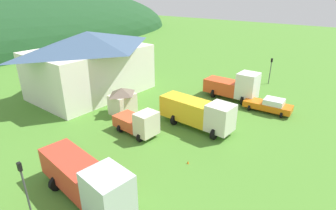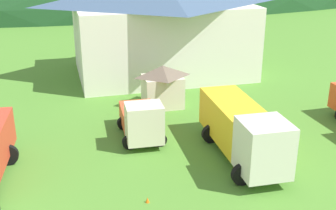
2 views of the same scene
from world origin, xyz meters
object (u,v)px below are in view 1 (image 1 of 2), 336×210
traffic_cone_near_pickup (188,164)px  traffic_light_west (24,182)px  light_truck_cream (139,123)px  tow_truck_silver (87,180)px  heavy_rig_striped (198,112)px  play_shed_cream (122,100)px  service_pickup_orange (269,105)px  depot_building (90,62)px  heavy_rig_white (235,86)px  traffic_light_east (271,68)px

traffic_cone_near_pickup → traffic_light_west: bearing=154.6°
light_truck_cream → traffic_cone_near_pickup: 6.69m
tow_truck_silver → heavy_rig_striped: 13.29m
play_shed_cream → service_pickup_orange: play_shed_cream is taller
depot_building → tow_truck_silver: depot_building is taller
tow_truck_silver → service_pickup_orange: size_ratio=1.58×
heavy_rig_striped → service_pickup_orange: bearing=64.5°
heavy_rig_striped → traffic_cone_near_pickup: bearing=-62.4°
heavy_rig_white → traffic_light_east: size_ratio=1.75×
play_shed_cream → traffic_light_west: traffic_light_west is taller
play_shed_cream → heavy_rig_striped: bearing=-75.9°
heavy_rig_white → traffic_cone_near_pickup: 15.71m
light_truck_cream → heavy_rig_striped: bearing=54.6°
service_pickup_orange → traffic_light_east: (10.21, 3.53, 1.54)m
play_shed_cream → heavy_rig_white: heavy_rig_white is taller
depot_building → heavy_rig_striped: (0.19, -16.62, -2.51)m
heavy_rig_striped → traffic_light_east: (18.52, -0.80, 0.66)m
traffic_light_west → play_shed_cream: bearing=24.9°
play_shed_cream → traffic_light_east: traffic_light_east is taller
traffic_light_west → traffic_light_east: bearing=-4.9°
play_shed_cream → heavy_rig_white: (11.64, -8.15, 0.25)m
tow_truck_silver → traffic_light_west: size_ratio=2.31×
depot_building → tow_truck_silver: (-13.10, -16.68, -2.51)m
heavy_rig_striped → service_pickup_orange: size_ratio=1.46×
light_truck_cream → service_pickup_orange: (13.02, -8.03, -0.41)m
play_shed_cream → traffic_light_west: (-14.00, -6.49, 0.75)m
heavy_rig_striped → traffic_cone_near_pickup: 6.65m
depot_building → heavy_rig_white: (9.66, -16.13, -2.44)m
play_shed_cream → heavy_rig_striped: (2.17, -8.64, 0.17)m
tow_truck_silver → service_pickup_orange: bearing=84.4°
light_truck_cream → service_pickup_orange: bearing=61.2°
tow_truck_silver → traffic_cone_near_pickup: (7.49, -2.72, -1.72)m
heavy_rig_white → traffic_light_east: 9.16m
heavy_rig_white → service_pickup_orange: 5.05m
heavy_rig_white → traffic_cone_near_pickup: bearing=-78.5°
heavy_rig_striped → heavy_rig_white: heavy_rig_white is taller
depot_building → service_pickup_orange: size_ratio=2.88×
traffic_light_east → service_pickup_orange: bearing=-160.9°
play_shed_cream → traffic_cone_near_pickup: (-3.63, -11.42, -1.54)m
traffic_light_west → service_pickup_orange: bearing=-14.8°
depot_building → tow_truck_silver: size_ratio=1.82×
play_shed_cream → traffic_cone_near_pickup: bearing=-107.6°
traffic_light_west → traffic_light_east: (34.69, -2.95, 0.08)m
heavy_rig_white → traffic_light_west: bearing=-94.4°
heavy_rig_striped → traffic_cone_near_pickup: size_ratio=15.08×
traffic_cone_near_pickup → heavy_rig_striped: bearing=25.6°
depot_building → play_shed_cream: (-1.98, -7.98, -2.69)m
depot_building → heavy_rig_white: 18.96m
service_pickup_orange → traffic_cone_near_pickup: (-14.11, 1.55, -0.83)m
depot_building → light_truck_cream: depot_building is taller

